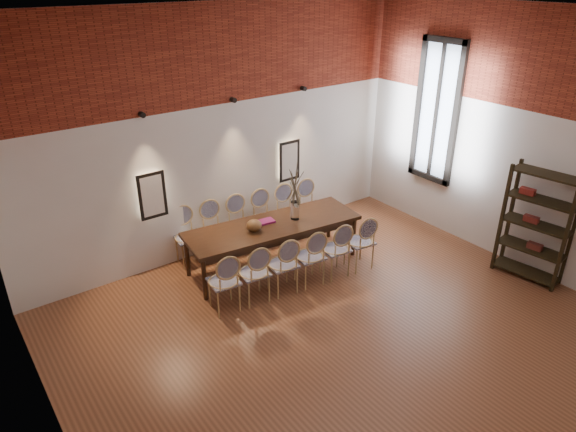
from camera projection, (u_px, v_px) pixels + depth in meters
floor at (367, 351)px, 6.59m from camera, size 7.00×7.00×0.02m
ceiling at (396, 17)px, 4.83m from camera, size 7.00×7.00×0.02m
wall_back at (220, 134)px, 8.27m from camera, size 7.00×0.10×4.00m
wall_left at (41, 331)px, 3.81m from camera, size 0.10×7.00×4.00m
wall_right at (548, 149)px, 7.61m from camera, size 0.10×7.00×4.00m
brick_band_back at (218, 54)px, 7.68m from camera, size 7.00×0.02×1.50m
brick_band_left at (12, 172)px, 3.30m from camera, size 0.02×7.00×1.50m
brick_band_right at (566, 63)px, 7.02m from camera, size 0.02×7.00×1.50m
niche_left at (152, 195)px, 7.81m from camera, size 0.36×0.06×0.66m
niche_right at (288, 160)px, 9.20m from camera, size 0.36×0.06×0.66m
spot_fixture_left at (142, 115)px, 7.24m from camera, size 0.08×0.10×0.08m
spot_fixture_mid at (233, 100)px, 8.05m from camera, size 0.08×0.10×0.08m
spot_fixture_right at (303, 89)px, 8.79m from camera, size 0.08×0.10×0.08m
window_glass at (437, 112)px, 8.94m from camera, size 0.02×0.78×2.38m
window_frame at (436, 112)px, 8.93m from camera, size 0.08×0.90×2.50m
window_mullion at (436, 112)px, 8.93m from camera, size 0.06×0.06×2.40m
dining_table at (273, 245)px, 8.31m from camera, size 2.91×1.25×0.75m
chair_near_a at (224, 281)px, 7.18m from camera, size 0.49×0.49×0.94m
chair_near_b at (254, 272)px, 7.39m from camera, size 0.49×0.49×0.94m
chair_near_c at (282, 264)px, 7.59m from camera, size 0.49×0.49×0.94m
chair_near_d at (309, 256)px, 7.80m from camera, size 0.49×0.49×0.94m
chair_near_e at (335, 249)px, 8.01m from camera, size 0.49×0.49×0.94m
chair_near_f at (359, 241)px, 8.22m from camera, size 0.49×0.49×0.94m
chair_far_a at (188, 238)px, 8.33m from camera, size 0.49×0.49×0.94m
chair_far_b at (215, 231)px, 8.54m from camera, size 0.49×0.49×0.94m
chair_far_c at (241, 225)px, 8.74m from camera, size 0.49×0.49×0.94m
chair_far_d at (266, 219)px, 8.95m from camera, size 0.49×0.49×0.94m
chair_far_e at (289, 213)px, 9.16m from camera, size 0.49×0.49×0.94m
chair_far_f at (311, 208)px, 9.36m from camera, size 0.49×0.49×0.94m
vase at (295, 210)px, 8.26m from camera, size 0.14×0.14×0.30m
dried_branches at (295, 184)px, 8.06m from camera, size 0.50×0.50×0.70m
bowl at (254, 225)px, 7.91m from camera, size 0.24×0.24×0.18m
book at (266, 221)px, 8.20m from camera, size 0.28×0.21×0.03m
shelving_rack at (537, 225)px, 7.79m from camera, size 0.52×1.04×1.80m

